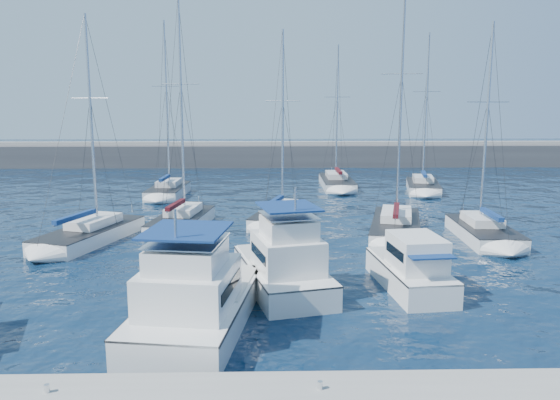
{
  "coord_description": "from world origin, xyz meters",
  "views": [
    {
      "loc": [
        -1.52,
        -25.84,
        8.95
      ],
      "look_at": [
        -0.76,
        7.32,
        3.0
      ],
      "focal_mm": 35.0,
      "sensor_mm": 36.0,
      "label": 1
    }
  ],
  "objects_px": {
    "sailboat_mid_a": "(90,234)",
    "sailboat_back_b": "(337,182)",
    "sailboat_mid_c": "(280,216)",
    "motor_yacht_port_inner": "(195,302)",
    "sailboat_back_c": "(423,186)",
    "sailboat_back_a": "(168,190)",
    "sailboat_mid_b": "(182,220)",
    "sailboat_mid_d": "(396,226)",
    "motor_yacht_stbd_outer": "(411,271)",
    "motor_yacht_stbd_inner": "(284,267)",
    "sailboat_mid_e": "(483,232)"
  },
  "relations": [
    {
      "from": "motor_yacht_port_inner",
      "to": "sailboat_mid_d",
      "type": "height_order",
      "value": "sailboat_mid_d"
    },
    {
      "from": "sailboat_back_a",
      "to": "sailboat_mid_d",
      "type": "bearing_deg",
      "value": -37.83
    },
    {
      "from": "sailboat_mid_b",
      "to": "sailboat_back_b",
      "type": "relative_size",
      "value": 1.08
    },
    {
      "from": "sailboat_mid_c",
      "to": "sailboat_back_c",
      "type": "relative_size",
      "value": 0.9
    },
    {
      "from": "sailboat_mid_d",
      "to": "motor_yacht_stbd_inner",
      "type": "bearing_deg",
      "value": -111.23
    },
    {
      "from": "sailboat_mid_c",
      "to": "sailboat_mid_a",
      "type": "bearing_deg",
      "value": -140.81
    },
    {
      "from": "motor_yacht_stbd_outer",
      "to": "sailboat_mid_b",
      "type": "bearing_deg",
      "value": 128.34
    },
    {
      "from": "motor_yacht_port_inner",
      "to": "sailboat_mid_d",
      "type": "bearing_deg",
      "value": 61.82
    },
    {
      "from": "motor_yacht_stbd_outer",
      "to": "sailboat_back_b",
      "type": "height_order",
      "value": "sailboat_back_b"
    },
    {
      "from": "motor_yacht_stbd_inner",
      "to": "motor_yacht_stbd_outer",
      "type": "relative_size",
      "value": 1.25
    },
    {
      "from": "sailboat_mid_e",
      "to": "sailboat_back_c",
      "type": "xyz_separation_m",
      "value": [
        1.55,
        19.72,
        0.02
      ]
    },
    {
      "from": "sailboat_mid_b",
      "to": "sailboat_mid_c",
      "type": "distance_m",
      "value": 7.28
    },
    {
      "from": "sailboat_mid_a",
      "to": "sailboat_back_b",
      "type": "distance_m",
      "value": 29.67
    },
    {
      "from": "motor_yacht_stbd_outer",
      "to": "sailboat_back_a",
      "type": "bearing_deg",
      "value": 115.49
    },
    {
      "from": "motor_yacht_port_inner",
      "to": "sailboat_mid_a",
      "type": "distance_m",
      "value": 16.54
    },
    {
      "from": "sailboat_mid_e",
      "to": "motor_yacht_stbd_inner",
      "type": "bearing_deg",
      "value": -141.57
    },
    {
      "from": "motor_yacht_port_inner",
      "to": "motor_yacht_stbd_outer",
      "type": "distance_m",
      "value": 10.8
    },
    {
      "from": "sailboat_mid_d",
      "to": "motor_yacht_stbd_outer",
      "type": "bearing_deg",
      "value": -85.29
    },
    {
      "from": "motor_yacht_port_inner",
      "to": "sailboat_back_a",
      "type": "height_order",
      "value": "sailboat_back_a"
    },
    {
      "from": "sailboat_back_c",
      "to": "sailboat_back_a",
      "type": "bearing_deg",
      "value": -162.81
    },
    {
      "from": "motor_yacht_stbd_outer",
      "to": "sailboat_mid_b",
      "type": "relative_size",
      "value": 0.41
    },
    {
      "from": "motor_yacht_port_inner",
      "to": "sailboat_mid_c",
      "type": "height_order",
      "value": "sailboat_mid_c"
    },
    {
      "from": "motor_yacht_stbd_outer",
      "to": "sailboat_back_b",
      "type": "relative_size",
      "value": 0.44
    },
    {
      "from": "sailboat_mid_b",
      "to": "sailboat_back_a",
      "type": "xyz_separation_m",
      "value": [
        -3.42,
        13.62,
        0.01
      ]
    },
    {
      "from": "sailboat_mid_b",
      "to": "sailboat_back_a",
      "type": "relative_size",
      "value": 0.98
    },
    {
      "from": "sailboat_mid_b",
      "to": "sailboat_mid_e",
      "type": "bearing_deg",
      "value": -2.22
    },
    {
      "from": "sailboat_mid_b",
      "to": "sailboat_back_a",
      "type": "distance_m",
      "value": 14.05
    },
    {
      "from": "motor_yacht_stbd_outer",
      "to": "sailboat_mid_a",
      "type": "bearing_deg",
      "value": 146.5
    },
    {
      "from": "sailboat_mid_e",
      "to": "sailboat_mid_b",
      "type": "bearing_deg",
      "value": 172.54
    },
    {
      "from": "sailboat_mid_e",
      "to": "sailboat_back_a",
      "type": "xyz_separation_m",
      "value": [
        -23.9,
        17.43,
        0.04
      ]
    },
    {
      "from": "sailboat_mid_a",
      "to": "sailboat_mid_b",
      "type": "relative_size",
      "value": 0.9
    },
    {
      "from": "sailboat_mid_a",
      "to": "sailboat_back_a",
      "type": "xyz_separation_m",
      "value": [
        1.93,
        17.45,
        0.04
      ]
    },
    {
      "from": "sailboat_mid_b",
      "to": "sailboat_back_b",
      "type": "distance_m",
      "value": 23.37
    },
    {
      "from": "motor_yacht_port_inner",
      "to": "sailboat_mid_b",
      "type": "bearing_deg",
      "value": 108.82
    },
    {
      "from": "sailboat_mid_c",
      "to": "sailboat_back_c",
      "type": "distance_m",
      "value": 20.78
    },
    {
      "from": "sailboat_mid_a",
      "to": "sailboat_mid_b",
      "type": "bearing_deg",
      "value": 52.98
    },
    {
      "from": "sailboat_mid_a",
      "to": "sailboat_mid_c",
      "type": "bearing_deg",
      "value": 40.23
    },
    {
      "from": "motor_yacht_stbd_outer",
      "to": "sailboat_back_c",
      "type": "relative_size",
      "value": 0.42
    },
    {
      "from": "sailboat_mid_b",
      "to": "sailboat_mid_c",
      "type": "bearing_deg",
      "value": 19.6
    },
    {
      "from": "motor_yacht_stbd_inner",
      "to": "sailboat_mid_a",
      "type": "bearing_deg",
      "value": 128.34
    },
    {
      "from": "motor_yacht_port_inner",
      "to": "sailboat_back_b",
      "type": "bearing_deg",
      "value": 82.8
    },
    {
      "from": "motor_yacht_stbd_inner",
      "to": "sailboat_mid_d",
      "type": "distance_m",
      "value": 13.94
    },
    {
      "from": "motor_yacht_stbd_inner",
      "to": "sailboat_back_b",
      "type": "distance_m",
      "value": 33.07
    },
    {
      "from": "motor_yacht_stbd_inner",
      "to": "sailboat_mid_b",
      "type": "distance_m",
      "value": 15.11
    },
    {
      "from": "motor_yacht_stbd_outer",
      "to": "sailboat_back_c",
      "type": "xyz_separation_m",
      "value": [
        8.88,
        29.4,
        -0.4
      ]
    },
    {
      "from": "sailboat_back_c",
      "to": "sailboat_back_b",
      "type": "bearing_deg",
      "value": 171.93
    },
    {
      "from": "sailboat_mid_d",
      "to": "sailboat_back_c",
      "type": "distance_m",
      "value": 19.27
    },
    {
      "from": "motor_yacht_port_inner",
      "to": "sailboat_back_a",
      "type": "xyz_separation_m",
      "value": [
        -6.71,
        31.54,
        -0.57
      ]
    },
    {
      "from": "motor_yacht_stbd_inner",
      "to": "sailboat_back_b",
      "type": "xyz_separation_m",
      "value": [
        6.62,
        32.39,
        -0.62
      ]
    },
    {
      "from": "motor_yacht_stbd_outer",
      "to": "sailboat_mid_d",
      "type": "distance_m",
      "value": 11.6
    }
  ]
}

